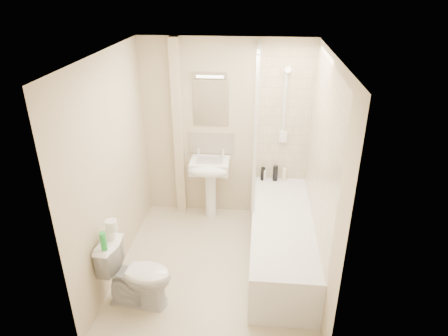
{
  "coord_description": "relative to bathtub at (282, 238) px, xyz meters",
  "views": [
    {
      "loc": [
        0.44,
        -3.67,
        3.04
      ],
      "look_at": [
        0.08,
        0.2,
        1.17
      ],
      "focal_mm": 32.0,
      "sensor_mm": 36.0,
      "label": 1
    }
  ],
  "objects": [
    {
      "name": "floor",
      "position": [
        -0.75,
        -0.2,
        -0.29
      ],
      "size": [
        2.5,
        2.5,
        0.0
      ],
      "primitive_type": "plane",
      "color": "beige",
      "rests_on": "ground"
    },
    {
      "name": "bottle_cream",
      "position": [
        0.05,
        0.96,
        0.35
      ],
      "size": [
        0.05,
        0.05,
        0.19
      ],
      "primitive_type": "cylinder",
      "color": "#F1E6BA",
      "rests_on": "bathtub"
    },
    {
      "name": "wall_back",
      "position": [
        -0.75,
        1.05,
        0.91
      ],
      "size": [
        2.2,
        0.02,
        2.4
      ],
      "primitive_type": "cube",
      "color": "beige",
      "rests_on": "ground"
    },
    {
      "name": "toilet",
      "position": [
        -1.47,
        -0.83,
        0.07
      ],
      "size": [
        0.54,
        0.77,
        0.71
      ],
      "primitive_type": "imported",
      "rotation": [
        0.0,
        0.0,
        1.47
      ],
      "color": "white",
      "rests_on": "ground"
    },
    {
      "name": "pedestal_sink",
      "position": [
        -0.94,
        0.81,
        0.4
      ],
      "size": [
        0.51,
        0.47,
        0.98
      ],
      "color": "white",
      "rests_on": "ground"
    },
    {
      "name": "wall_right",
      "position": [
        0.35,
        -0.2,
        0.91
      ],
      "size": [
        0.02,
        2.5,
        2.4
      ],
      "primitive_type": "cube",
      "color": "beige",
      "rests_on": "ground"
    },
    {
      "name": "bottle_white_a",
      "position": [
        -0.22,
        0.96,
        0.34
      ],
      "size": [
        0.05,
        0.05,
        0.16
      ],
      "primitive_type": "cylinder",
      "color": "white",
      "rests_on": "bathtub"
    },
    {
      "name": "bottle_black_b",
      "position": [
        -0.07,
        0.96,
        0.37
      ],
      "size": [
        0.07,
        0.07,
        0.21
      ],
      "primitive_type": "cylinder",
      "color": "black",
      "rests_on": "bathtub"
    },
    {
      "name": "ceiling",
      "position": [
        -0.75,
        -0.2,
        2.11
      ],
      "size": [
        2.2,
        2.5,
        0.02
      ],
      "primitive_type": "cube",
      "color": "white",
      "rests_on": "wall_back"
    },
    {
      "name": "tile_right",
      "position": [
        0.34,
        0.0,
        1.14
      ],
      "size": [
        0.01,
        2.1,
        1.75
      ],
      "primitive_type": "cube",
      "color": "beige",
      "rests_on": "wall_right"
    },
    {
      "name": "bathtub",
      "position": [
        0.0,
        0.0,
        0.0
      ],
      "size": [
        0.7,
        2.1,
        0.55
      ],
      "color": "white",
      "rests_on": "ground"
    },
    {
      "name": "toilet_roll_lower",
      "position": [
        -1.74,
        -0.75,
        0.47
      ],
      "size": [
        0.11,
        0.11,
        0.11
      ],
      "primitive_type": "cylinder",
      "color": "white",
      "rests_on": "toilet"
    },
    {
      "name": "mirror",
      "position": [
        -0.94,
        1.04,
        1.29
      ],
      "size": [
        0.46,
        0.01,
        0.6
      ],
      "primitive_type": "cube",
      "color": "white",
      "rests_on": "wall_back"
    },
    {
      "name": "shower_fixture",
      "position": [
        -0.0,
        0.99,
        1.26
      ],
      "size": [
        0.1,
        0.16,
        0.99
      ],
      "color": "white",
      "rests_on": "wall_back"
    },
    {
      "name": "green_bottle",
      "position": [
        -1.72,
        -0.92,
        0.51
      ],
      "size": [
        0.06,
        0.06,
        0.19
      ],
      "primitive_type": "cylinder",
      "color": "green",
      "rests_on": "toilet"
    },
    {
      "name": "pipe_boxing",
      "position": [
        -1.37,
        0.99,
        0.91
      ],
      "size": [
        0.12,
        0.12,
        2.4
      ],
      "primitive_type": "cube",
      "color": "beige",
      "rests_on": "ground"
    },
    {
      "name": "shower_screen",
      "position": [
        -0.35,
        0.6,
        1.16
      ],
      "size": [
        0.04,
        0.92,
        1.8
      ],
      "color": "white",
      "rests_on": "bathtub"
    },
    {
      "name": "splashback",
      "position": [
        -0.94,
        1.04,
        0.74
      ],
      "size": [
        0.6,
        0.02,
        0.3
      ],
      "primitive_type": "cube",
      "color": "beige",
      "rests_on": "wall_back"
    },
    {
      "name": "toilet_roll_upper",
      "position": [
        -1.7,
        -0.76,
        0.58
      ],
      "size": [
        0.12,
        0.12,
        0.11
      ],
      "primitive_type": "cylinder",
      "color": "white",
      "rests_on": "toilet_roll_lower"
    },
    {
      "name": "bottle_black_a",
      "position": [
        -0.24,
        0.96,
        0.35
      ],
      "size": [
        0.06,
        0.06,
        0.18
      ],
      "primitive_type": "cylinder",
      "color": "black",
      "rests_on": "bathtub"
    },
    {
      "name": "strip_light",
      "position": [
        -0.94,
        1.02,
        1.66
      ],
      "size": [
        0.42,
        0.07,
        0.07
      ],
      "primitive_type": "cube",
      "color": "silver",
      "rests_on": "wall_back"
    },
    {
      "name": "bottle_blue",
      "position": [
        -0.06,
        0.96,
        0.32
      ],
      "size": [
        0.06,
        0.06,
        0.11
      ],
      "primitive_type": "cylinder",
      "color": "navy",
      "rests_on": "bathtub"
    },
    {
      "name": "tile_back",
      "position": [
        0.0,
        1.04,
        1.14
      ],
      "size": [
        0.7,
        0.01,
        1.75
      ],
      "primitive_type": "cube",
      "color": "beige",
      "rests_on": "wall_back"
    },
    {
      "name": "wall_left",
      "position": [
        -1.85,
        -0.2,
        0.91
      ],
      "size": [
        0.02,
        2.5,
        2.4
      ],
      "primitive_type": "cube",
      "color": "beige",
      "rests_on": "ground"
    }
  ]
}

